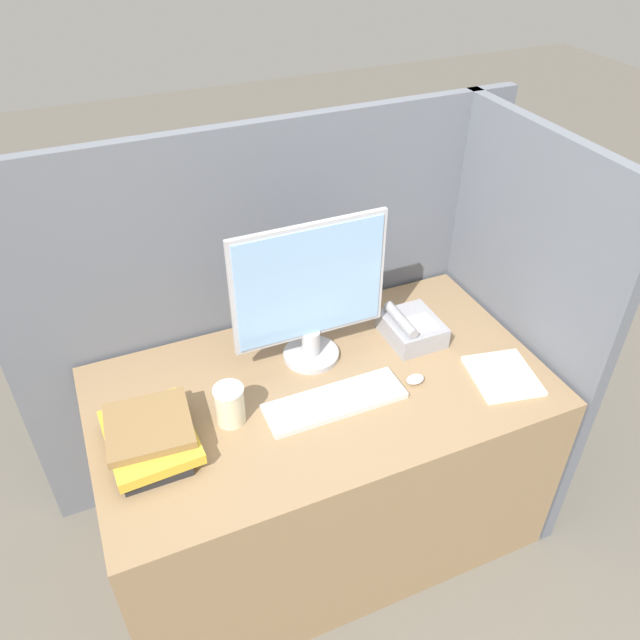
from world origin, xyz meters
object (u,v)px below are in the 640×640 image
Objects in this scene: monitor at (310,295)px; desk_telephone at (411,328)px; coffee_cup at (230,405)px; keyboard at (335,401)px; mouse at (415,379)px; book_stack at (150,436)px.

desk_telephone is at bearing -7.42° from monitor.
coffee_cup reaches higher than desk_telephone.
desk_telephone reaches higher than keyboard.
keyboard is 3.46× the size of coffee_cup.
desk_telephone is (0.36, -0.05, -0.21)m from monitor.
desk_telephone is at bearing 26.98° from keyboard.
monitor reaches higher than mouse.
mouse is 0.84m from book_stack.
monitor reaches higher than coffee_cup.
book_stack is at bearing -177.27° from coffee_cup.
monitor is at bearing 18.37° from book_stack.
book_stack is (-0.24, -0.01, -0.02)m from coffee_cup.
desk_telephone is (0.38, 0.19, 0.03)m from keyboard.
mouse is 0.20× the size of book_stack.
keyboard is 0.56m from book_stack.
keyboard is 7.33× the size of mouse.
book_stack is (-0.83, 0.06, 0.03)m from mouse.
mouse is 0.23m from desk_telephone.
monitor is at bearing 28.29° from coffee_cup.
monitor is 8.48× the size of mouse.
desk_telephone reaches higher than mouse.
coffee_cup is (-0.59, 0.08, 0.05)m from mouse.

